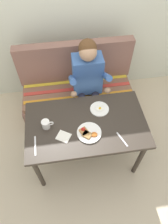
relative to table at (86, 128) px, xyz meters
The scene contains 11 objects.
ground_plane 0.65m from the table, ahead, with size 8.00×8.00×0.00m, color beige.
back_wall 1.43m from the table, 90.00° to the left, with size 4.40×0.10×2.60m, color silver.
table is the anchor object (origin of this frame).
couch 0.83m from the table, 90.00° to the left, with size 1.44×0.56×1.00m.
person 0.61m from the table, 79.07° to the left, with size 0.45×0.61×1.21m.
plate_breakfast 0.15m from the table, 88.08° to the right, with size 0.24×0.24×0.05m.
plate_eggs 0.24m from the table, 43.13° to the left, with size 0.19×0.19×0.04m.
coffee_mug 0.41m from the table, behind, with size 0.12×0.08×0.09m.
napkin 0.28m from the table, 153.59° to the right, with size 0.12×0.11×0.01m, color white.
fork 0.39m from the table, 36.50° to the right, with size 0.01×0.17×0.01m, color silver.
knife 0.54m from the table, 160.78° to the right, with size 0.01×0.20×0.01m, color silver.
Camera 1 is at (-0.18, -1.10, 2.44)m, focal length 33.11 mm.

